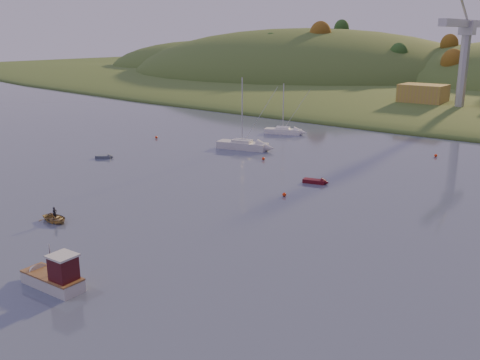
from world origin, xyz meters
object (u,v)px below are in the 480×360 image
Objects in this scene: fishing_boat at (49,275)px; sailboat_near at (242,145)px; red_tender at (319,182)px; sailboat_far at (283,130)px; grey_dinghy at (107,157)px; canoe at (55,218)px.

sailboat_near reaches higher than fishing_boat.
fishing_boat reaches higher than red_tender.
sailboat_far reaches higher than fishing_boat.
grey_dinghy is (-33.12, 32.06, -0.71)m from fishing_boat.
fishing_boat reaches higher than canoe.
fishing_boat is at bearing -122.56° from canoe.
grey_dinghy is at bearing -126.22° from sailboat_far.
grey_dinghy is at bearing -137.75° from sailboat_near.
sailboat_far is 37.60m from grey_dinghy.
fishing_boat is at bearing -106.33° from red_tender.
canoe is 1.19× the size of grey_dinghy.
sailboat_near reaches higher than grey_dinghy.
red_tender is at bearing -41.10° from sailboat_near.
red_tender reaches higher than grey_dinghy.
sailboat_far is at bearing -74.77° from fishing_boat.
fishing_boat is 46.10m from grey_dinghy.
sailboat_near is at bearing 12.13° from canoe.
grey_dinghy is (-10.40, -36.13, -0.45)m from sailboat_far.
red_tender is 1.23× the size of grey_dinghy.
sailboat_near is 16.97m from sailboat_far.
red_tender is (24.62, -28.08, -0.42)m from sailboat_far.
sailboat_far reaches higher than red_tender.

